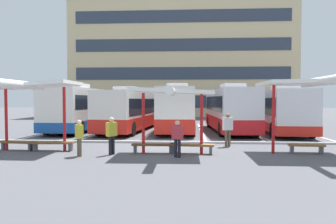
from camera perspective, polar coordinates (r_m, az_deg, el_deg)
ground_plane at (r=17.07m, az=0.74°, el=-6.11°), size 160.00×160.00×0.00m
terminal_building at (r=52.01m, az=2.56°, el=10.48°), size 32.65×12.57×22.60m
coach_bus_0 at (r=26.92m, az=-15.04°, el=0.56°), size 2.84×10.71×3.69m
coach_bus_1 at (r=26.26m, az=-6.30°, el=0.23°), size 3.79×12.24×3.44m
coach_bus_2 at (r=26.16m, az=1.84°, el=0.51°), size 2.77×12.38×3.68m
coach_bus_3 at (r=25.31m, az=10.81°, el=0.34°), size 3.03×10.45×3.62m
coach_bus_4 at (r=25.35m, az=19.35°, el=0.18°), size 3.31×10.27×3.49m
lane_stripe_0 at (r=27.52m, az=-18.72°, el=-3.04°), size 0.16×14.00×0.01m
lane_stripe_1 at (r=26.33m, az=-10.98°, el=-3.20°), size 0.16×14.00×0.01m
lane_stripe_2 at (r=25.65m, az=-2.66°, el=-3.30°), size 0.16×14.00×0.01m
lane_stripe_3 at (r=25.54m, az=5.92°, el=-3.33°), size 0.16×14.00×0.01m
lane_stripe_4 at (r=25.99m, az=14.38°, el=-3.30°), size 0.16×14.00×0.01m
lane_stripe_5 at (r=26.98m, az=22.39°, el=-3.19°), size 0.16×14.00×0.01m
waiting_shelter_0 at (r=16.58m, az=-22.94°, el=4.08°), size 3.89×4.48×3.36m
bench_0 at (r=17.36m, az=-25.07°, el=-5.05°), size 1.80×0.66×0.45m
bench_1 at (r=16.48m, az=-19.71°, el=-5.33°), size 2.01×0.55×0.45m
waiting_shelter_1 at (r=14.34m, az=0.72°, el=3.39°), size 3.65×4.22×3.00m
bench_2 at (r=14.92m, az=-2.69°, el=-5.99°), size 1.94×0.45×0.45m
bench_3 at (r=14.81m, az=4.28°, el=-6.05°), size 2.03×0.63×0.45m
waiting_shelter_2 at (r=15.64m, az=23.80°, el=4.56°), size 3.98×5.11×3.39m
bench_4 at (r=16.03m, az=23.30°, el=-5.63°), size 1.60×0.56×0.45m
platform_kerb at (r=18.28m, az=0.92°, el=-5.36°), size 44.00×0.24×0.12m
waiting_passenger_0 at (r=14.65m, az=-9.96°, el=-3.68°), size 0.47×0.52×1.68m
waiting_passenger_1 at (r=14.53m, az=-15.44°, el=-4.02°), size 0.46×0.50×1.60m
waiting_passenger_2 at (r=17.18m, az=10.53°, el=-2.65°), size 0.55×0.38×1.75m
waiting_passenger_3 at (r=13.76m, az=1.68°, el=-4.32°), size 0.50×0.35×1.59m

